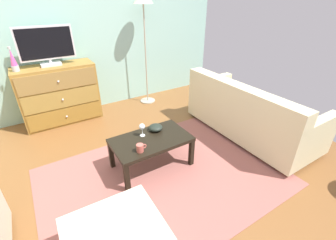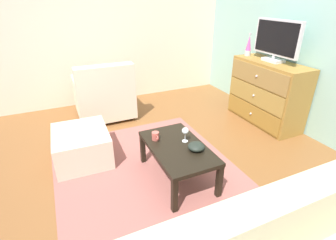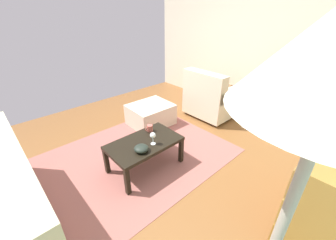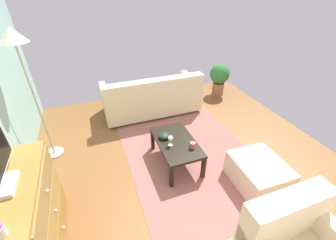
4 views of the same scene
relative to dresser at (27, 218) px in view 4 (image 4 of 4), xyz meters
name	(u,v)px [view 4 (image 4 of 4)]	position (x,y,z in m)	size (l,w,h in m)	color
ground_plane	(184,170)	(0.48, -1.84, -0.48)	(5.25, 4.78, 0.05)	brown
area_rug	(191,157)	(0.68, -2.04, -0.45)	(2.60, 1.90, 0.01)	#95564E
dresser	(27,218)	(0.00, 0.00, 0.00)	(1.13, 0.49, 0.91)	olive
coffee_table	(176,144)	(0.67, -1.78, -0.12)	(0.89, 0.53, 0.39)	black
wine_glass	(170,138)	(0.61, -1.67, 0.05)	(0.07, 0.07, 0.16)	silver
mug	(193,145)	(0.46, -1.93, -0.02)	(0.11, 0.08, 0.08)	#B55549
bowl_decorative	(164,136)	(0.80, -1.65, -0.03)	(0.17, 0.17, 0.07)	black
couch_large	(152,98)	(2.20, -1.88, -0.13)	(0.85, 1.88, 0.81)	#332319
ottoman	(258,173)	(-0.10, -2.63, -0.27)	(0.70, 0.60, 0.36)	beige
standing_lamp	(17,50)	(1.51, -0.05, 1.16)	(0.32, 0.32, 1.89)	#A59E8C
potted_plant	(219,77)	(2.45, -3.57, -0.02)	(0.44, 0.44, 0.72)	brown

